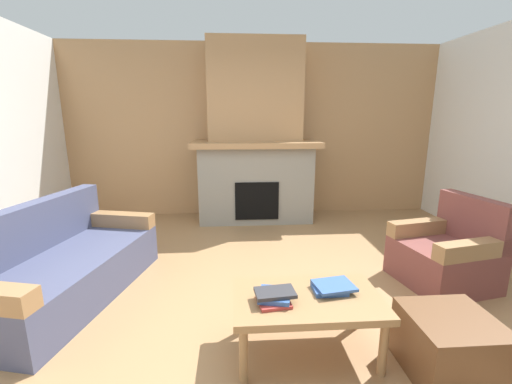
{
  "coord_description": "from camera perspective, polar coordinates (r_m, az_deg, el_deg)",
  "views": [
    {
      "loc": [
        -0.34,
        -2.51,
        1.63
      ],
      "look_at": [
        -0.1,
        0.97,
        0.81
      ],
      "focal_mm": 23.52,
      "sensor_mm": 36.0,
      "label": 1
    }
  ],
  "objects": [
    {
      "name": "ground",
      "position": [
        3.01,
        3.41,
        -19.61
      ],
      "size": [
        9.0,
        9.0,
        0.0
      ],
      "primitive_type": "plane",
      "color": "#9E754C"
    },
    {
      "name": "wall_back_wood_panel",
      "position": [
        5.53,
        -0.41,
        10.27
      ],
      "size": [
        6.0,
        0.12,
        2.7
      ],
      "primitive_type": "cube",
      "color": "tan",
      "rests_on": "ground"
    },
    {
      "name": "fireplace",
      "position": [
        5.17,
        -0.15,
        7.99
      ],
      "size": [
        1.9,
        0.82,
        2.7
      ],
      "color": "gray",
      "rests_on": "ground"
    },
    {
      "name": "couch",
      "position": [
        3.55,
        -30.11,
        -10.96
      ],
      "size": [
        1.23,
        1.94,
        0.85
      ],
      "color": "#474C6B",
      "rests_on": "ground"
    },
    {
      "name": "armchair",
      "position": [
        3.81,
        29.77,
        -9.18
      ],
      "size": [
        0.89,
        0.89,
        0.85
      ],
      "color": "brown",
      "rests_on": "ground"
    },
    {
      "name": "coffee_table",
      "position": [
        2.42,
        8.68,
        -18.24
      ],
      "size": [
        1.0,
        0.6,
        0.43
      ],
      "color": "#997047",
      "rests_on": "ground"
    },
    {
      "name": "ottoman",
      "position": [
        2.63,
        29.98,
        -21.68
      ],
      "size": [
        0.52,
        0.52,
        0.4
      ],
      "primitive_type": "cube",
      "color": "brown",
      "rests_on": "ground"
    },
    {
      "name": "book_stack_near_edge",
      "position": [
        2.29,
        3.17,
        -17.23
      ],
      "size": [
        0.27,
        0.27,
        0.08
      ],
      "color": "#B23833",
      "rests_on": "coffee_table"
    },
    {
      "name": "book_stack_center",
      "position": [
        2.46,
        12.73,
        -15.54
      ],
      "size": [
        0.3,
        0.25,
        0.05
      ],
      "color": "#335699",
      "rests_on": "coffee_table"
    }
  ]
}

